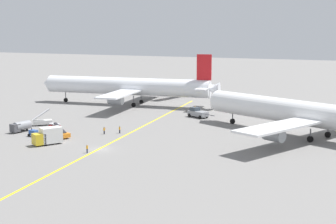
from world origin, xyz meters
The scene contains 15 objects.
ground_plane centered at (0.00, 0.00, 0.00)m, with size 600.00×600.00×0.00m, color slate.
taxiway_stripe centered at (-1.43, 10.00, 0.00)m, with size 0.50×120.00×0.01m, color yellow.
airliner_at_gate_left centered at (-22.33, 53.53, 5.69)m, with size 58.10×44.60×15.97m.
airliner_being_pushed centered at (35.52, 27.34, 5.16)m, with size 54.03×45.78×15.78m.
pushback_tug centered at (4.97, 41.56, 1.22)m, with size 8.60×5.07×2.89m.
gse_gpu_cart_small centered at (-19.89, 4.61, 0.79)m, with size 2.27×1.83×1.90m.
gse_fuel_bowser_stubby centered at (-25.63, 7.24, 1.33)m, with size 2.80×5.17×2.40m.
gse_belt_loader_portside centered at (-13.22, 5.83, 0.83)m, with size 5.01×3.22×3.02m.
gse_stair_truck_yellow centered at (-26.03, 15.82, 1.03)m, with size 4.66×4.53×4.06m.
gse_catering_truck_tall centered at (-12.09, -0.62, 1.76)m, with size 5.06×6.24×3.50m.
gse_baggage_cart_trailing centered at (-19.34, 11.56, 0.86)m, with size 3.10×2.39×1.71m.
ground_crew_marshaller_foreground centered at (-6.72, 12.74, 0.87)m, with size 0.36×0.46×1.67m.
ground_crew_ramp_agent_by_cones centered at (-0.93, -3.41, 0.82)m, with size 0.36×0.36×1.58m.
ground_crew_wing_walker_right centered at (-4.03, 15.03, 0.85)m, with size 0.36×0.36×1.64m.
jet_bridge centered at (-14.45, 75.56, 3.86)m, with size 7.33×18.35×5.63m.
Camera 1 is at (51.04, -83.90, 23.74)m, focal length 54.32 mm.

